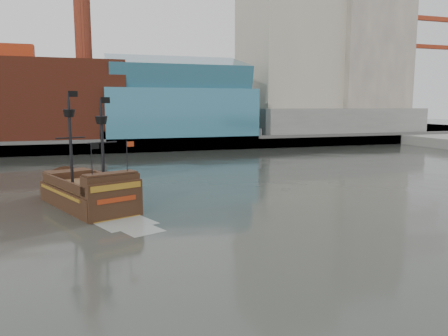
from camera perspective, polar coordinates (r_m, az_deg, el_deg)
name	(u,v)px	position (r m, az deg, el deg)	size (l,w,h in m)	color
ground	(275,277)	(23.50, 6.68, -14.00)	(400.00, 400.00, 0.00)	#262823
promenade_far	(120,136)	(112.34, -13.41, 4.05)	(220.00, 60.00, 2.00)	slate
seawall	(134,146)	(83.05, -11.69, 2.88)	(220.00, 1.00, 2.60)	#4C4C49
skyline	(143,36)	(106.40, -10.59, 16.63)	(149.00, 45.00, 62.00)	brown
crane_a	(410,67)	(134.78, 23.16, 12.00)	(22.50, 4.00, 32.25)	slate
crane_b	(412,83)	(148.39, 23.34, 10.22)	(19.10, 4.00, 26.25)	slate
pirate_ship	(89,196)	(40.00, -17.27, -3.49)	(9.28, 14.99, 10.80)	black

